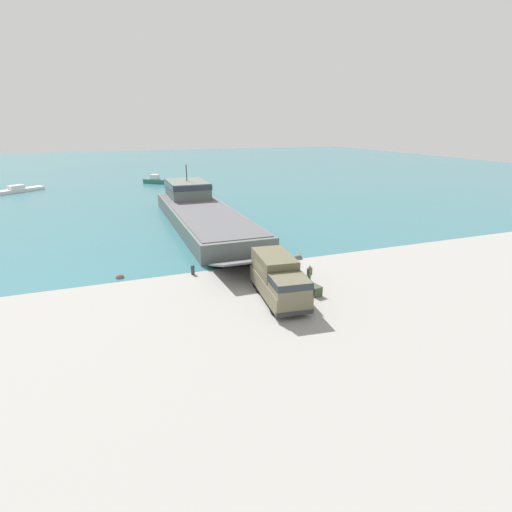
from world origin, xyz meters
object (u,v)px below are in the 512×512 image
cargo_crate (315,291)px  mooring_bollard (193,269)px  landing_craft (200,210)px  military_truck (279,279)px  moored_boat_b (157,180)px  moored_boat_a (20,190)px  soldier_on_ramp (310,274)px

cargo_crate → mooring_bollard: bearing=134.9°
landing_craft → military_truck: (-0.39, -26.50, 0.05)m
landing_craft → moored_boat_b: landing_craft is taller
moored_boat_b → cargo_crate: (2.86, -66.32, -0.26)m
moored_boat_a → moored_boat_b: size_ratio=1.39×
military_truck → cargo_crate: bearing=88.7°
moored_boat_b → cargo_crate: bearing=42.4°
military_truck → cargo_crate: 3.13m
landing_craft → mooring_bollard: landing_craft is taller
moored_boat_b → mooring_bollard: (-4.85, -58.59, -0.17)m
moored_boat_b → cargo_crate: size_ratio=6.39×
moored_boat_a → mooring_bollard: moored_boat_a is taller
cargo_crate → military_truck: bearing=172.4°
landing_craft → cargo_crate: landing_craft is taller
moored_boat_b → military_truck: bearing=39.9°
military_truck → mooring_bollard: bearing=-140.2°
military_truck → cargo_crate: (2.85, -0.38, -1.23)m
moored_boat_b → cargo_crate: 66.38m
mooring_bollard → cargo_crate: size_ratio=0.94×
soldier_on_ramp → cargo_crate: (-0.61, -2.04, -0.58)m
moored_boat_a → cargo_crate: size_ratio=8.89×
soldier_on_ramp → landing_craft: bearing=-22.3°
moored_boat_a → moored_boat_b: bearing=57.4°
landing_craft → soldier_on_ramp: 25.05m
landing_craft → cargo_crate: 27.02m
moored_boat_a → cargo_crate: 69.95m
military_truck → moored_boat_b: (-0.01, 65.94, -0.97)m
landing_craft → cargo_crate: size_ratio=39.81×
moored_boat_b → mooring_bollard: 58.79m
mooring_bollard → moored_boat_b: bearing=85.3°
landing_craft → mooring_bollard: (-5.24, -19.15, -1.09)m
military_truck → landing_craft: bearing=-174.5°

